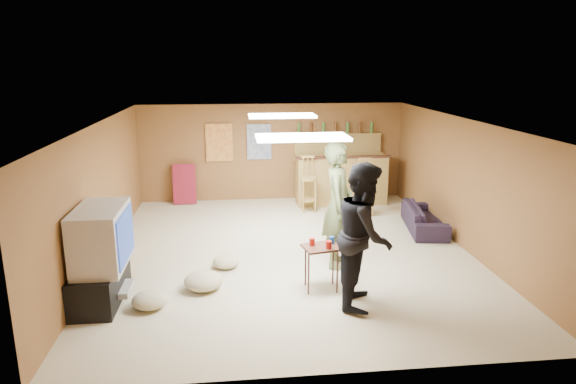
{
  "coord_description": "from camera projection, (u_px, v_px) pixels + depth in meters",
  "views": [
    {
      "loc": [
        -0.91,
        -8.08,
        3.14
      ],
      "look_at": [
        0.0,
        0.2,
        1.0
      ],
      "focal_mm": 32.0,
      "sensor_mm": 36.0,
      "label": 1
    }
  ],
  "objects": [
    {
      "name": "ceiling",
      "position": [
        289.0,
        122.0,
        8.11
      ],
      "size": [
        6.0,
        7.0,
        0.02
      ],
      "primitive_type": "cube",
      "color": "silver",
      "rests_on": "ground"
    },
    {
      "name": "wall_front",
      "position": [
        329.0,
        276.0,
        5.02
      ],
      "size": [
        6.0,
        0.02,
        2.2
      ],
      "primitive_type": "cube",
      "color": "brown",
      "rests_on": "ground"
    },
    {
      "name": "bar_stool_right",
      "position": [
        366.0,
        189.0,
        10.62
      ],
      "size": [
        0.37,
        0.37,
        1.12
      ],
      "primitive_type": null,
      "rotation": [
        0.0,
        0.0,
        0.04
      ],
      "color": "olive",
      "rests_on": "ground"
    },
    {
      "name": "bottle_row",
      "position": [
        336.0,
        128.0,
        11.66
      ],
      "size": [
        1.76,
        0.08,
        0.26
      ],
      "primitive_type": null,
      "color": "#3F7233",
      "rests_on": "bar_shelf"
    },
    {
      "name": "tv_stand",
      "position": [
        100.0,
        283.0,
        6.87
      ],
      "size": [
        0.55,
        1.3,
        0.5
      ],
      "primitive_type": "cube",
      "color": "black",
      "rests_on": "ground"
    },
    {
      "name": "bar_lip",
      "position": [
        344.0,
        157.0,
        11.14
      ],
      "size": [
        2.1,
        0.12,
        0.05
      ],
      "primitive_type": "cube",
      "color": "#391C12",
      "rests_on": "bar_counter"
    },
    {
      "name": "ground",
      "position": [
        289.0,
        252.0,
        8.66
      ],
      "size": [
        7.0,
        7.0,
        0.0
      ],
      "primitive_type": "plane",
      "color": "#C2B894",
      "rests_on": "ground"
    },
    {
      "name": "dvd_box",
      "position": [
        118.0,
        289.0,
        6.91
      ],
      "size": [
        0.35,
        0.5,
        0.08
      ],
      "primitive_type": "cube",
      "color": "#B2B2B7",
      "rests_on": "tv_stand"
    },
    {
      "name": "cushion_mid",
      "position": [
        226.0,
        262.0,
        8.01
      ],
      "size": [
        0.44,
        0.44,
        0.19
      ],
      "primitive_type": "ellipsoid",
      "rotation": [
        0.0,
        0.0,
        -0.07
      ],
      "color": "tan",
      "rests_on": "ground"
    },
    {
      "name": "poster_left",
      "position": [
        219.0,
        143.0,
        11.53
      ],
      "size": [
        0.6,
        0.03,
        0.85
      ],
      "primitive_type": "cube",
      "color": "#BF3F26",
      "rests_on": "wall_back"
    },
    {
      "name": "folding_chair_stack",
      "position": [
        185.0,
        184.0,
        11.51
      ],
      "size": [
        0.5,
        0.26,
        0.91
      ],
      "primitive_type": "cube",
      "rotation": [
        -0.14,
        0.0,
        0.0
      ],
      "color": "maroon",
      "rests_on": "ground"
    },
    {
      "name": "cushion_near_tv",
      "position": [
        203.0,
        281.0,
        7.24
      ],
      "size": [
        0.65,
        0.65,
        0.25
      ],
      "primitive_type": "ellipsoid",
      "rotation": [
        0.0,
        0.0,
        -0.2
      ],
      "color": "tan",
      "rests_on": "ground"
    },
    {
      "name": "person_olive",
      "position": [
        338.0,
        205.0,
        7.89
      ],
      "size": [
        0.65,
        0.81,
        1.95
      ],
      "primitive_type": "imported",
      "rotation": [
        0.0,
        0.0,
        1.29
      ],
      "color": "#58653A",
      "rests_on": "ground"
    },
    {
      "name": "cup_blue",
      "position": [
        332.0,
        240.0,
        7.2
      ],
      "size": [
        0.08,
        0.08,
        0.11
      ],
      "primitive_type": "cylinder",
      "rotation": [
        0.0,
        0.0,
        -0.07
      ],
      "color": "navy",
      "rests_on": "tray_table"
    },
    {
      "name": "wall_right",
      "position": [
        465.0,
        184.0,
        8.7
      ],
      "size": [
        0.02,
        7.0,
        2.2
      ],
      "primitive_type": "cube",
      "color": "brown",
      "rests_on": "ground"
    },
    {
      "name": "poster_right",
      "position": [
        259.0,
        142.0,
        11.62
      ],
      "size": [
        0.55,
        0.03,
        0.8
      ],
      "primitive_type": "cube",
      "color": "#334C99",
      "rests_on": "wall_back"
    },
    {
      "name": "bar_backing",
      "position": [
        337.0,
        147.0,
        11.81
      ],
      "size": [
        2.0,
        0.14,
        0.6
      ],
      "primitive_type": "cube",
      "color": "olive",
      "rests_on": "bar_counter"
    },
    {
      "name": "cushion_far",
      "position": [
        150.0,
        300.0,
        6.7
      ],
      "size": [
        0.62,
        0.62,
        0.21
      ],
      "primitive_type": "ellipsoid",
      "rotation": [
        0.0,
        0.0,
        0.41
      ],
      "color": "tan",
      "rests_on": "ground"
    },
    {
      "name": "person_black",
      "position": [
        364.0,
        235.0,
        6.63
      ],
      "size": [
        0.97,
        1.1,
        1.91
      ],
      "primitive_type": "imported",
      "rotation": [
        0.0,
        0.0,
        1.27
      ],
      "color": "black",
      "rests_on": "ground"
    },
    {
      "name": "wall_back",
      "position": [
        272.0,
        152.0,
        11.76
      ],
      "size": [
        6.0,
        0.02,
        2.2
      ],
      "primitive_type": "cube",
      "color": "brown",
      "rests_on": "ground"
    },
    {
      "name": "bar_shelf",
      "position": [
        338.0,
        134.0,
        11.72
      ],
      "size": [
        2.0,
        0.18,
        0.05
      ],
      "primitive_type": "cube",
      "color": "olive",
      "rests_on": "bar_backing"
    },
    {
      "name": "cup_red_near",
      "position": [
        312.0,
        242.0,
        7.13
      ],
      "size": [
        0.09,
        0.09,
        0.11
      ],
      "primitive_type": "cylinder",
      "rotation": [
        0.0,
        0.0,
        0.17
      ],
      "color": "#A6140B",
      "rests_on": "tray_table"
    },
    {
      "name": "cup_red_far",
      "position": [
        329.0,
        245.0,
        7.0
      ],
      "size": [
        0.09,
        0.09,
        0.11
      ],
      "primitive_type": "cylinder",
      "rotation": [
        0.0,
        0.0,
        0.19
      ],
      "color": "#A6140B",
      "rests_on": "tray_table"
    },
    {
      "name": "sofa",
      "position": [
        424.0,
        218.0,
        9.77
      ],
      "size": [
        0.88,
        1.68,
        0.47
      ],
      "primitive_type": "imported",
      "rotation": [
        0.0,
        0.0,
        1.41
      ],
      "color": "black",
      "rests_on": "ground"
    },
    {
      "name": "wall_left",
      "position": [
        100.0,
        194.0,
        8.07
      ],
      "size": [
        0.02,
        7.0,
        2.2
      ],
      "primitive_type": "cube",
      "color": "brown",
      "rests_on": "ground"
    },
    {
      "name": "tv_body",
      "position": [
        101.0,
        237.0,
        6.71
      ],
      "size": [
        0.6,
        1.1,
        0.8
      ],
      "primitive_type": "cube",
      "color": "#B2B2B7",
      "rests_on": "tv_stand"
    },
    {
      "name": "tray_table",
      "position": [
        321.0,
        268.0,
        7.19
      ],
      "size": [
        0.57,
        0.5,
        0.64
      ],
      "primitive_type": "cube",
      "rotation": [
        0.0,
        0.0,
        0.22
      ],
      "color": "#391C12",
      "rests_on": "ground"
    },
    {
      "name": "ceiling_panel_front",
      "position": [
        302.0,
        137.0,
        6.68
      ],
      "size": [
        1.2,
        0.6,
        0.04
      ],
      "primitive_type": "cube",
      "color": "white",
      "rests_on": "ceiling"
    },
    {
      "name": "bar_stool_left",
      "position": [
        309.0,
        183.0,
        10.87
      ],
      "size": [
        0.45,
        0.45,
        1.26
      ],
      "primitive_type": null,
      "rotation": [
        0.0,
        0.0,
        0.13
      ],
      "color": "olive",
      "rests_on": "ground"
    },
    {
      "name": "ceiling_panel_back",
      "position": [
        282.0,
        116.0,
        9.28
      ],
      "size": [
        1.2,
        0.6,
        0.04
      ],
      "primitive_type": "cube",
      "color": "white",
      "rests_on": "ceiling"
    },
    {
      "name": "bar_counter",
      "position": [
        341.0,
        179.0,
        11.52
      ],
      "size": [
        2.0,
        0.6,
        1.1
      ],
      "primitive_type": "cube",
      "color": "olive",
      "rests_on": "ground"
    },
    {
      "name": "tv_screen",
      "position": [
        126.0,
        236.0,
        6.74
      ],
      "size": [
        0.02,
        0.95,
        0.65
      ],
      "primitive_type": "cube",
      "color": "navy",
      "rests_on": "tv_body"
    }
  ]
}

